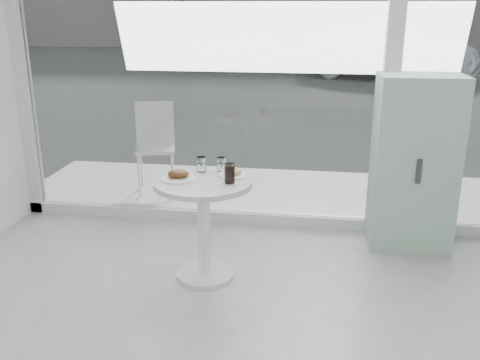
% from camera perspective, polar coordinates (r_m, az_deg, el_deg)
% --- Properties ---
extents(room_shell, '(6.00, 6.00, 6.00)m').
position_cam_1_polar(room_shell, '(1.16, -6.67, 14.72)').
color(room_shell, silver).
rests_on(room_shell, ground).
extents(storefront, '(5.00, 0.14, 3.00)m').
position_cam_1_polar(storefront, '(4.70, 5.81, 14.87)').
color(storefront, silver).
rests_on(storefront, ground).
extents(main_table, '(0.72, 0.72, 0.77)m').
position_cam_1_polar(main_table, '(3.94, -3.90, -3.04)').
color(main_table, white).
rests_on(main_table, ground).
extents(patio_deck, '(5.60, 1.60, 0.05)m').
position_cam_1_polar(patio_deck, '(5.83, 4.95, -1.43)').
color(patio_deck, white).
rests_on(patio_deck, ground).
extents(street, '(40.00, 24.00, 0.00)m').
position_cam_1_polar(street, '(17.80, 7.49, 11.65)').
color(street, '#323232').
rests_on(street, ground).
extents(mint_cabinet, '(0.68, 0.48, 1.45)m').
position_cam_1_polar(mint_cabinet, '(4.66, 18.07, 1.73)').
color(mint_cabinet, '#86AC97').
rests_on(mint_cabinet, ground).
extents(patio_chair, '(0.50, 0.50, 0.94)m').
position_cam_1_polar(patio_chair, '(5.82, -9.01, 4.14)').
color(patio_chair, white).
rests_on(patio_chair, patio_deck).
extents(car_white, '(3.90, 1.64, 1.32)m').
position_cam_1_polar(car_white, '(17.27, 1.61, 13.79)').
color(car_white, white).
rests_on(car_white, street).
extents(car_silver, '(4.90, 3.05, 1.52)m').
position_cam_1_polar(car_silver, '(15.61, 15.56, 13.07)').
color(car_silver, '#ACAFB4').
rests_on(car_silver, street).
extents(plate_fritter, '(0.25, 0.25, 0.07)m').
position_cam_1_polar(plate_fritter, '(3.89, -6.55, 0.46)').
color(plate_fritter, white).
rests_on(plate_fritter, main_table).
extents(plate_donut, '(0.22, 0.22, 0.05)m').
position_cam_1_polar(plate_donut, '(3.95, -0.77, 0.75)').
color(plate_donut, white).
rests_on(plate_donut, main_table).
extents(water_tumbler_a, '(0.07, 0.07, 0.12)m').
position_cam_1_polar(water_tumbler_a, '(4.05, -4.15, 1.59)').
color(water_tumbler_a, white).
rests_on(water_tumbler_a, main_table).
extents(water_tumbler_b, '(0.07, 0.07, 0.11)m').
position_cam_1_polar(water_tumbler_b, '(4.06, -1.99, 1.60)').
color(water_tumbler_b, white).
rests_on(water_tumbler_b, main_table).
extents(cola_glass, '(0.07, 0.07, 0.14)m').
position_cam_1_polar(cola_glass, '(3.78, -1.11, 0.67)').
color(cola_glass, white).
rests_on(cola_glass, main_table).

